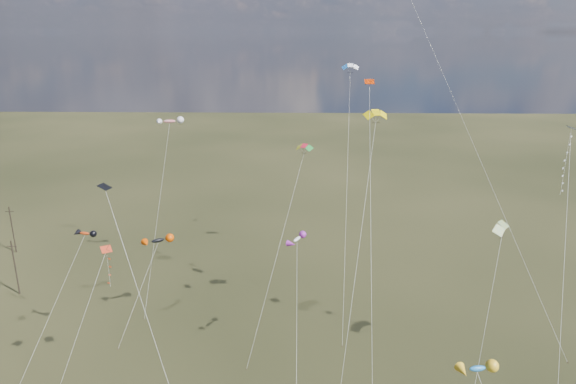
{
  "coord_description": "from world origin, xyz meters",
  "views": [
    {
      "loc": [
        1.25,
        -33.51,
        35.09
      ],
      "look_at": [
        0.0,
        18.0,
        19.0
      ],
      "focal_mm": 32.0,
      "sensor_mm": 36.0,
      "label": 1
    }
  ],
  "objects_px": {
    "utility_pole_near": "(15,267)",
    "utility_pole_far": "(13,229)",
    "novelty_black_orange": "(158,241)",
    "parafoil_yellow": "(376,114)"
  },
  "relations": [
    {
      "from": "utility_pole_near",
      "to": "novelty_black_orange",
      "type": "relative_size",
      "value": 0.7
    },
    {
      "from": "parafoil_yellow",
      "to": "utility_pole_far",
      "type": "bearing_deg",
      "value": 156.92
    },
    {
      "from": "utility_pole_near",
      "to": "utility_pole_far",
      "type": "relative_size",
      "value": 1.0
    },
    {
      "from": "utility_pole_far",
      "to": "novelty_black_orange",
      "type": "distance_m",
      "value": 36.86
    },
    {
      "from": "utility_pole_near",
      "to": "novelty_black_orange",
      "type": "height_order",
      "value": "novelty_black_orange"
    },
    {
      "from": "utility_pole_near",
      "to": "parafoil_yellow",
      "type": "height_order",
      "value": "parafoil_yellow"
    },
    {
      "from": "utility_pole_far",
      "to": "novelty_black_orange",
      "type": "height_order",
      "value": "novelty_black_orange"
    },
    {
      "from": "utility_pole_near",
      "to": "novelty_black_orange",
      "type": "bearing_deg",
      "value": -15.84
    },
    {
      "from": "utility_pole_near",
      "to": "utility_pole_far",
      "type": "distance_m",
      "value": 16.12
    },
    {
      "from": "utility_pole_near",
      "to": "novelty_black_orange",
      "type": "distance_m",
      "value": 23.9
    }
  ]
}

